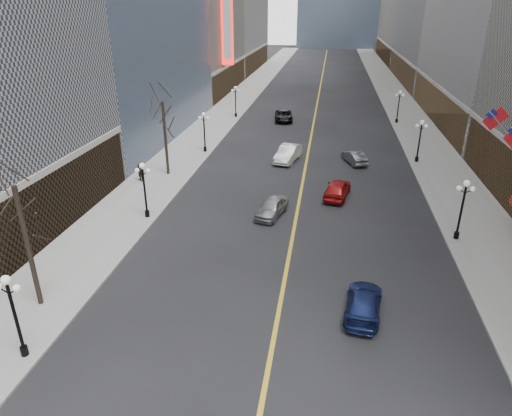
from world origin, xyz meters
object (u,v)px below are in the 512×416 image
(car_sb_near, at_px, (364,303))
(car_nb_near, at_px, (272,207))
(streetlamp_east_1, at_px, (463,204))
(streetlamp_west_0, at_px, (13,308))
(streetlamp_east_2, at_px, (420,137))
(streetlamp_east_3, at_px, (399,103))
(car_nb_mid, at_px, (288,153))
(car_nb_far, at_px, (284,116))
(car_sb_mid, at_px, (337,189))
(car_sb_far, at_px, (354,157))
(streetlamp_west_1, at_px, (144,185))
(streetlamp_west_2, at_px, (204,128))
(streetlamp_west_3, at_px, (236,98))

(car_sb_near, bearing_deg, car_nb_near, -53.58)
(streetlamp_east_1, relative_size, streetlamp_west_0, 1.00)
(streetlamp_east_2, distance_m, streetlamp_east_3, 18.00)
(car_nb_mid, relative_size, car_nb_far, 0.97)
(streetlamp_east_3, bearing_deg, car_sb_mid, -106.36)
(streetlamp_west_0, bearing_deg, car_sb_far, 62.71)
(streetlamp_east_2, height_order, car_sb_near, streetlamp_east_2)
(streetlamp_east_2, distance_m, car_sb_mid, 14.21)
(streetlamp_east_1, height_order, streetlamp_west_1, same)
(streetlamp_west_2, distance_m, car_sb_near, 32.39)
(streetlamp_east_1, bearing_deg, car_nb_near, 171.35)
(streetlamp_west_0, distance_m, car_nb_near, 20.70)
(streetlamp_east_3, relative_size, car_nb_mid, 0.87)
(streetlamp_west_2, distance_m, car_nb_near, 18.80)
(car_sb_far, bearing_deg, streetlamp_east_1, 90.62)
(streetlamp_east_2, distance_m, car_nb_near, 21.17)
(car_nb_mid, height_order, car_nb_far, car_nb_mid)
(streetlamp_west_1, relative_size, car_sb_near, 0.97)
(streetlamp_west_3, xyz_separation_m, car_nb_mid, (9.76, -19.60, -2.04))
(car_nb_near, height_order, car_nb_far, car_nb_far)
(streetlamp_west_2, bearing_deg, streetlamp_east_3, 37.33)
(streetlamp_east_3, relative_size, car_nb_near, 1.06)
(streetlamp_west_1, height_order, streetlamp_west_3, same)
(car_sb_near, bearing_deg, streetlamp_west_1, -23.54)
(streetlamp_west_1, bearing_deg, streetlamp_west_3, 90.00)
(streetlamp_east_1, height_order, car_nb_near, streetlamp_east_1)
(streetlamp_west_3, relative_size, car_nb_near, 1.06)
(streetlamp_east_1, bearing_deg, car_sb_mid, 141.30)
(streetlamp_west_0, distance_m, car_sb_mid, 27.44)
(streetlamp_west_0, bearing_deg, car_sb_near, 20.60)
(streetlamp_west_1, bearing_deg, car_sb_mid, 24.49)
(streetlamp_east_2, height_order, car_sb_far, streetlamp_east_2)
(car_nb_far, bearing_deg, streetlamp_west_2, -121.20)
(streetlamp_east_3, relative_size, streetlamp_west_1, 1.00)
(streetlamp_east_2, height_order, car_nb_near, streetlamp_east_2)
(streetlamp_west_3, relative_size, car_sb_mid, 0.96)
(streetlamp_west_2, bearing_deg, car_sb_near, -59.43)
(streetlamp_west_0, height_order, car_sb_mid, streetlamp_west_0)
(streetlamp_east_1, relative_size, car_sb_near, 0.97)
(car_nb_near, bearing_deg, streetlamp_east_3, 82.09)
(streetlamp_west_0, xyz_separation_m, car_nb_mid, (9.76, 32.40, -2.04))
(car_nb_mid, relative_size, car_sb_far, 1.27)
(car_nb_mid, bearing_deg, car_sb_far, 14.41)
(streetlamp_east_1, bearing_deg, streetlamp_west_0, -145.86)
(car_nb_far, relative_size, car_sb_near, 1.15)
(streetlamp_east_1, relative_size, car_sb_mid, 0.96)
(car_nb_near, relative_size, car_sb_far, 1.04)
(streetlamp_west_0, height_order, car_nb_near, streetlamp_west_0)
(streetlamp_west_3, bearing_deg, car_sb_mid, -62.70)
(streetlamp_east_2, distance_m, car_nb_far, 23.55)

